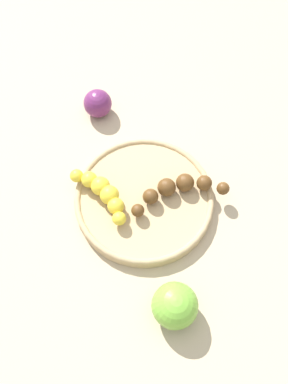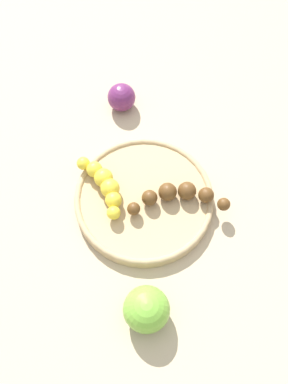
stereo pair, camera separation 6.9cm
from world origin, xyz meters
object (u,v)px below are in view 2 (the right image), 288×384
at_px(banana_overripe, 178,196).
at_px(plum_purple, 121,97).
at_px(fruit_bowl, 144,199).
at_px(banana_yellow, 104,184).
at_px(apple_green, 146,309).

distance_m(banana_overripe, plum_purple, 0.23).
xyz_separation_m(fruit_bowl, plum_purple, (-0.17, 0.12, 0.01)).
height_order(fruit_bowl, plum_purple, plum_purple).
distance_m(fruit_bowl, plum_purple, 0.21).
bearing_deg(banana_yellow, plum_purple, 52.30).
height_order(fruit_bowl, banana_overripe, banana_overripe).
height_order(plum_purple, apple_green, apple_green).
height_order(banana_overripe, banana_yellow, banana_yellow).
xyz_separation_m(fruit_bowl, apple_green, (0.13, -0.13, 0.02)).
bearing_deg(apple_green, banana_yellow, 152.42).
bearing_deg(banana_yellow, fruit_bowl, -44.27).
bearing_deg(apple_green, plum_purple, 140.28).
xyz_separation_m(banana_overripe, apple_green, (0.09, -0.17, -0.00)).
bearing_deg(banana_yellow, apple_green, -101.84).
bearing_deg(plum_purple, apple_green, -39.72).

